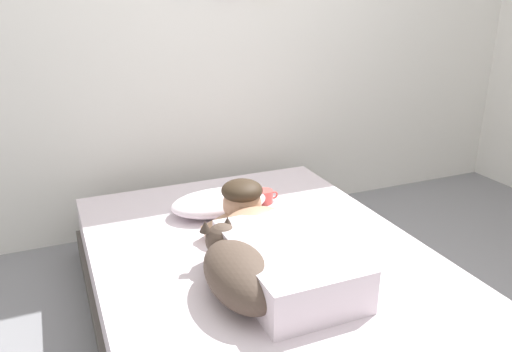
% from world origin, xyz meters
% --- Properties ---
extents(ground_plane, '(12.96, 12.96, 0.00)m').
position_xyz_m(ground_plane, '(0.00, 0.00, 0.00)').
color(ground_plane, gray).
extents(back_wall, '(4.48, 0.12, 2.50)m').
position_xyz_m(back_wall, '(-0.00, 1.45, 1.25)').
color(back_wall, silver).
rests_on(back_wall, ground).
extents(bed, '(1.51, 2.00, 0.36)m').
position_xyz_m(bed, '(-0.27, 0.23, 0.18)').
color(bed, '#4C4742').
rests_on(bed, ground).
extents(pillow, '(0.52, 0.32, 0.11)m').
position_xyz_m(pillow, '(-0.31, 0.72, 0.42)').
color(pillow, silver).
rests_on(pillow, bed).
extents(person_lying, '(0.43, 0.92, 0.27)m').
position_xyz_m(person_lying, '(-0.28, 0.09, 0.47)').
color(person_lying, silver).
rests_on(person_lying, bed).
extents(dog, '(0.26, 0.57, 0.21)m').
position_xyz_m(dog, '(-0.49, -0.04, 0.47)').
color(dog, '#4C3D33').
rests_on(dog, bed).
extents(coffee_cup, '(0.12, 0.09, 0.07)m').
position_xyz_m(coffee_cup, '(-0.03, 0.73, 0.40)').
color(coffee_cup, '#D84C47').
rests_on(coffee_cup, bed).
extents(cell_phone, '(0.07, 0.14, 0.01)m').
position_xyz_m(cell_phone, '(0.01, 0.33, 0.37)').
color(cell_phone, black).
rests_on(cell_phone, bed).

